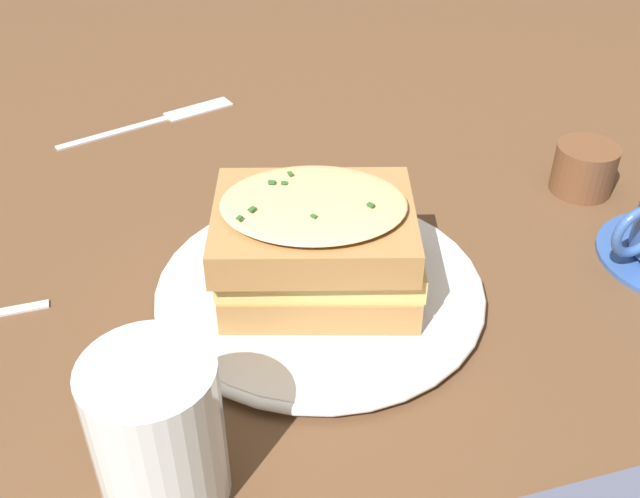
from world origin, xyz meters
The scene contains 6 objects.
ground_plane centered at (0.00, 0.00, 0.00)m, with size 2.40×2.40×0.00m, color brown.
dinner_plate centered at (-0.01, 0.01, 0.01)m, with size 0.24×0.24×0.01m.
sandwich centered at (-0.01, 0.01, 0.05)m, with size 0.18×0.16×0.08m.
water_glass centered at (-0.16, -0.10, 0.05)m, with size 0.07×0.07×0.10m, color silver.
fork centered at (-0.03, 0.34, 0.00)m, with size 0.19×0.04×0.00m.
condiment_pot centered at (0.26, 0.04, 0.02)m, with size 0.05×0.05×0.04m, color brown.
Camera 1 is at (-0.20, -0.36, 0.36)m, focal length 42.00 mm.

